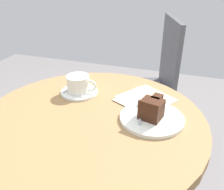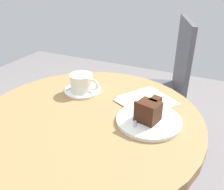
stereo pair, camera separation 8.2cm
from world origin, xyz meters
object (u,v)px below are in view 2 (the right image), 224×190
Objects in this scene: fork at (139,111)px; napkin at (146,101)px; cafe_chair at (164,82)px; coffee_cup at (82,82)px; cake_plate at (149,120)px; saucer at (83,90)px; teaspoon at (77,84)px; cake_slice at (149,111)px.

fork is 0.59× the size of napkin.
coffee_cup is at bearing -37.42° from cafe_chair.
cake_plate is (0.30, -0.09, -0.04)m from coffee_cup.
coffee_cup reaches higher than cake_plate.
saucer is 1.00× the size of fork.
fork is (0.30, -0.09, 0.00)m from teaspoon.
fork is 0.67m from cafe_chair.
cake_plate is at bearing -67.85° from napkin.
cake_slice reaches higher than coffee_cup.
coffee_cup is at bearing -69.85° from saucer.
cake_slice is at bearing -17.34° from coffee_cup.
saucer is 0.70× the size of cake_plate.
napkin is at bearing -13.23° from cafe_chair.
fork reaches higher than saucer.
cafe_chair is at bearing 98.81° from cake_plate.
cafe_chair is (0.20, 0.57, -0.17)m from saucer.
saucer is 1.44× the size of teaspoon.
teaspoon is 0.29m from napkin.
cake_slice reaches higher than saucer.
cafe_chair is at bearing 71.42° from coffee_cup.
teaspoon is 1.00× the size of cake_slice.
cake_slice is 0.14m from napkin.
cake_plate is at bearing -132.33° from fork.
fork is (0.26, -0.07, 0.01)m from saucer.
saucer is 0.63m from cafe_chair.
coffee_cup is (0.00, -0.00, 0.04)m from saucer.
coffee_cup is 1.19× the size of cake_slice.
napkin is (-0.05, 0.13, -0.04)m from cake_slice.
saucer is 1.44× the size of cake_slice.
napkin is at bearing 112.15° from cake_plate.
cake_slice is 0.11× the size of cafe_chair.
cake_slice is at bearing -10.16° from cafe_chair.
teaspoon is 0.70× the size of fork.
napkin is (0.25, 0.03, -0.00)m from saucer.
cafe_chair reaches higher than saucer.
fork reaches higher than cake_plate.
cafe_chair is (-0.10, 0.67, -0.17)m from cake_plate.
saucer is 0.31m from cake_plate.
saucer is at bearing -115.65° from teaspoon.
fork reaches higher than napkin.
cake_slice is 0.71m from cafe_chair.
cake_slice is (0.34, -0.12, 0.03)m from teaspoon.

